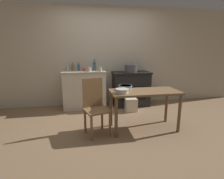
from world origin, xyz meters
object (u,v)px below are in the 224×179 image
at_px(work_table, 144,97).
at_px(mixing_bowl_small, 122,91).
at_px(chair, 95,105).
at_px(cup_center_right, 100,70).
at_px(flour_sack, 131,105).
at_px(mixing_bowl_large, 125,87).
at_px(stove, 131,89).
at_px(stock_pot, 131,68).
at_px(bottle_mid_left, 94,66).
at_px(bottle_far_left, 68,68).
at_px(bottle_left, 73,67).
at_px(bottle_center_left, 79,67).
at_px(cup_mid_right, 90,70).
at_px(cup_center, 84,69).

height_order(work_table, mixing_bowl_small, mixing_bowl_small).
height_order(work_table, chair, chair).
height_order(mixing_bowl_small, cup_center_right, cup_center_right).
relative_size(flour_sack, mixing_bowl_small, 1.36).
relative_size(chair, mixing_bowl_large, 3.87).
distance_m(stove, work_table, 1.47).
xyz_separation_m(stock_pot, bottle_mid_left, (-0.91, 0.16, 0.06)).
bearing_deg(bottle_mid_left, bottle_far_left, 172.50).
xyz_separation_m(bottle_left, bottle_mid_left, (0.54, -0.02, 0.03)).
bearing_deg(bottle_left, work_table, -50.15).
xyz_separation_m(work_table, mixing_bowl_small, (-0.45, -0.12, 0.16)).
relative_size(mixing_bowl_large, mixing_bowl_small, 1.09).
bearing_deg(mixing_bowl_large, bottle_mid_left, 107.79).
xyz_separation_m(work_table, flour_sack, (0.04, 0.96, -0.46)).
bearing_deg(mixing_bowl_large, cup_center_right, 106.73).
relative_size(chair, bottle_center_left, 4.82).
xyz_separation_m(bottle_left, cup_mid_right, (0.41, -0.25, -0.03)).
bearing_deg(bottle_mid_left, bottle_left, 177.42).
bearing_deg(cup_center, bottle_center_left, 123.02).
distance_m(work_table, cup_center_right, 1.47).
distance_m(work_table, mixing_bowl_large, 0.39).
xyz_separation_m(stove, bottle_far_left, (-1.61, 0.19, 0.55)).
bearing_deg(stove, chair, -126.35).
bearing_deg(stove, bottle_left, 174.97).
bearing_deg(work_table, bottle_left, 129.85).
xyz_separation_m(chair, cup_mid_right, (-0.02, 1.32, 0.48)).
xyz_separation_m(bottle_far_left, bottle_left, (0.13, -0.06, 0.02)).
bearing_deg(cup_center_right, mixing_bowl_small, -81.12).
distance_m(mixing_bowl_small, cup_center, 1.66).
height_order(flour_sack, mixing_bowl_small, mixing_bowl_small).
distance_m(flour_sack, bottle_left, 1.72).
bearing_deg(mixing_bowl_small, bottle_far_left, 119.61).
height_order(bottle_mid_left, cup_mid_right, bottle_mid_left).
xyz_separation_m(flour_sack, mixing_bowl_small, (-0.48, -1.08, 0.62)).
bearing_deg(mixing_bowl_large, mixing_bowl_small, -115.36).
distance_m(stove, bottle_mid_left, 1.12).
xyz_separation_m(bottle_mid_left, cup_mid_right, (-0.13, -0.23, -0.06)).
distance_m(flour_sack, mixing_bowl_large, 1.09).
height_order(stock_pot, mixing_bowl_large, stock_pot).
height_order(flour_sack, cup_center_right, cup_center_right).
bearing_deg(chair, bottle_center_left, 83.03).
xyz_separation_m(stove, flour_sack, (-0.13, -0.49, -0.29)).
bearing_deg(bottle_center_left, chair, -80.14).
height_order(mixing_bowl_small, cup_mid_right, cup_mid_right).
distance_m(mixing_bowl_small, bottle_mid_left, 1.72).
height_order(stove, mixing_bowl_small, stove).
bearing_deg(mixing_bowl_large, work_table, -23.46).
relative_size(cup_center, cup_mid_right, 0.93).
height_order(stock_pot, bottle_left, bottle_left).
xyz_separation_m(flour_sack, bottle_far_left, (-1.48, 0.68, 0.84)).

